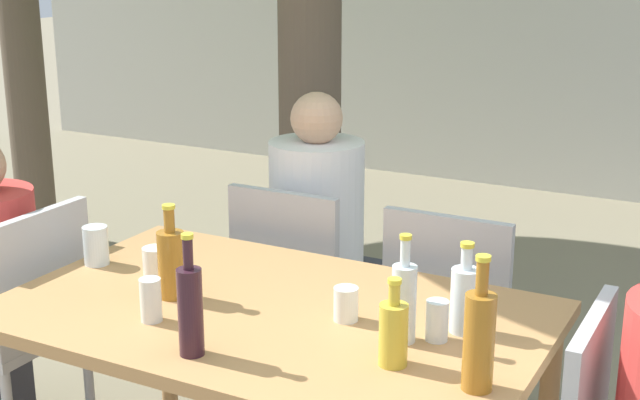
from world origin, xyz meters
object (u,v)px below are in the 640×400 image
water_bottle_4 (404,300)px  drinking_glass_0 (96,245)px  drinking_glass_2 (156,261)px  water_bottle_3 (465,298)px  oil_cruet_2 (393,332)px  dining_table_front (272,333)px  patio_chair_0 (22,317)px  drinking_glass_3 (437,321)px  amber_bottle_1 (171,262)px  drinking_glass_4 (346,304)px  amber_bottle_0 (479,338)px  wine_bottle_5 (190,308)px  patio_chair_2 (298,284)px  patio_chair_3 (454,315)px  person_seated_2 (327,257)px  drinking_glass_1 (151,300)px

water_bottle_4 → drinking_glass_0: bearing=176.3°
drinking_glass_2 → water_bottle_3: bearing=2.8°
oil_cruet_2 → water_bottle_3: bearing=71.4°
dining_table_front → patio_chair_0: (-1.01, 0.00, -0.16)m
oil_cruet_2 → drinking_glass_0: 1.17m
drinking_glass_3 → drinking_glass_2: bearing=177.8°
amber_bottle_1 → water_bottle_4: water_bottle_4 is taller
amber_bottle_1 → water_bottle_4: (0.72, 0.04, 0.00)m
drinking_glass_4 → amber_bottle_0: bearing=-25.3°
dining_table_front → water_bottle_3: (0.54, 0.11, 0.17)m
wine_bottle_5 → oil_cruet_2: bearing=21.4°
water_bottle_3 → oil_cruet_2: bearing=-108.6°
drinking_glass_4 → oil_cruet_2: bearing=-40.2°
oil_cruet_2 → dining_table_front: bearing=160.6°
dining_table_front → wine_bottle_5: bearing=-94.8°
patio_chair_2 → patio_chair_3: size_ratio=1.00×
patio_chair_2 → amber_bottle_1: size_ratio=3.19×
wine_bottle_5 → drinking_glass_0: size_ratio=2.53×
drinking_glass_3 → drinking_glass_4: 0.27m
patio_chair_0 → water_bottle_4: 1.47m
amber_bottle_1 → water_bottle_4: bearing=3.1°
person_seated_2 → drinking_glass_0: size_ratio=9.61×
patio_chair_0 → water_bottle_3: (1.55, 0.11, 0.33)m
amber_bottle_0 → water_bottle_3: size_ratio=1.31×
patio_chair_2 → drinking_glass_1: (0.06, -0.94, 0.29)m
patio_chair_3 → drinking_glass_3: patio_chair_3 is taller
water_bottle_4 → drinking_glass_1: 0.70m
water_bottle_3 → water_bottle_4: water_bottle_4 is taller
dining_table_front → drinking_glass_3: bearing=3.2°
wine_bottle_5 → person_seated_2: bearing=102.3°
oil_cruet_2 → drinking_glass_4: oil_cruet_2 is taller
patio_chair_3 → wine_bottle_5: wine_bottle_5 is taller
dining_table_front → water_bottle_4: 0.46m
patio_chair_3 → person_seated_2: (-0.62, 0.23, 0.04)m
amber_bottle_0 → water_bottle_3: (-0.13, 0.29, -0.03)m
drinking_glass_2 → drinking_glass_4: 0.69m
wine_bottle_5 → drinking_glass_3: bearing=35.5°
patio_chair_3 → oil_cruet_2: oil_cruet_2 is taller
patio_chair_2 → drinking_glass_1: size_ratio=7.35×
amber_bottle_0 → water_bottle_3: 0.32m
oil_cruet_2 → drinking_glass_4: size_ratio=2.38×
person_seated_2 → amber_bottle_1: bearing=90.3°
wine_bottle_5 → drinking_glass_3: wine_bottle_5 is taller
drinking_glass_2 → patio_chair_0: bearing=-173.3°
amber_bottle_0 → amber_bottle_1: (-0.98, 0.12, -0.02)m
dining_table_front → amber_bottle_1: bearing=-169.2°
drinking_glass_2 → patio_chair_3: bearing=39.9°
patio_chair_0 → amber_bottle_0: size_ratio=2.74×
person_seated_2 → drinking_glass_1: 1.20m
drinking_glass_0 → drinking_glass_1: (0.45, -0.28, -0.00)m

